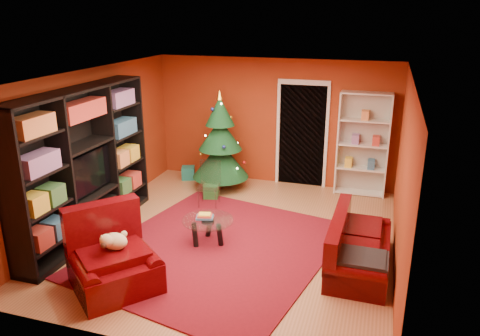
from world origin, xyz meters
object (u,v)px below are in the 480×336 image
(white_bookshelf, at_px, (363,145))
(gift_box_green, at_px, (211,192))
(christmas_tree, at_px, (220,142))
(media_unit, at_px, (84,164))
(gift_box_red, at_px, (229,176))
(sofa, at_px, (361,242))
(acrylic_chair, at_px, (209,187))
(gift_box_teal, at_px, (188,173))
(armchair, at_px, (114,258))
(coffee_table, at_px, (208,231))
(rug, at_px, (216,249))
(dog, at_px, (115,241))

(white_bookshelf, bearing_deg, gift_box_green, -157.52)
(christmas_tree, bearing_deg, media_unit, -117.36)
(gift_box_green, bearing_deg, gift_box_red, 89.49)
(gift_box_red, distance_m, sofa, 4.09)
(acrylic_chair, bearing_deg, gift_box_teal, 119.12)
(armchair, relative_size, coffee_table, 1.38)
(rug, relative_size, gift_box_teal, 13.71)
(white_bookshelf, distance_m, acrylic_chair, 3.11)
(media_unit, bearing_deg, rug, 2.20)
(gift_box_red, distance_m, coffee_table, 2.91)
(armchair, xyz_separation_m, sofa, (3.03, 1.52, -0.05))
(media_unit, height_order, coffee_table, media_unit)
(dog, bearing_deg, acrylic_chair, 36.41)
(rug, distance_m, gift_box_teal, 3.30)
(gift_box_teal, relative_size, gift_box_green, 0.98)
(gift_box_green, height_order, coffee_table, coffee_table)
(media_unit, distance_m, armchair, 1.96)
(acrylic_chair, bearing_deg, armchair, -102.01)
(dog, bearing_deg, armchair, -135.00)
(sofa, xyz_separation_m, acrylic_chair, (-2.84, 1.41, 0.00))
(gift_box_green, relative_size, white_bookshelf, 0.13)
(sofa, bearing_deg, rug, 94.93)
(dog, relative_size, sofa, 0.23)
(dog, height_order, acrylic_chair, dog)
(armchair, bearing_deg, sofa, -22.98)
(acrylic_chair, bearing_deg, rug, -73.70)
(armchair, xyz_separation_m, acrylic_chair, (0.19, 2.93, -0.05))
(christmas_tree, height_order, sofa, christmas_tree)
(rug, distance_m, sofa, 2.16)
(dog, relative_size, coffee_table, 0.49)
(gift_box_red, distance_m, acrylic_chair, 1.47)
(christmas_tree, distance_m, gift_box_red, 1.01)
(coffee_table, relative_size, acrylic_chair, 1.05)
(christmas_tree, height_order, coffee_table, christmas_tree)
(media_unit, bearing_deg, coffee_table, 6.84)
(media_unit, distance_m, gift_box_red, 3.54)
(gift_box_green, distance_m, sofa, 3.45)
(dog, distance_m, acrylic_chair, 2.88)
(white_bookshelf, xyz_separation_m, acrylic_chair, (-2.64, -1.50, -0.63))
(gift_box_green, relative_size, gift_box_red, 1.34)
(gift_box_green, bearing_deg, white_bookshelf, 22.40)
(sofa, relative_size, acrylic_chair, 2.30)
(gift_box_green, relative_size, armchair, 0.25)
(media_unit, distance_m, white_bookshelf, 5.17)
(gift_box_red, xyz_separation_m, armchair, (-0.10, -4.37, 0.33))
(gift_box_teal, xyz_separation_m, armchair, (0.78, -4.20, 0.30))
(gift_box_teal, height_order, armchair, armchair)
(sofa, bearing_deg, acrylic_chair, 64.54)
(christmas_tree, distance_m, sofa, 3.83)
(rug, height_order, christmas_tree, christmas_tree)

